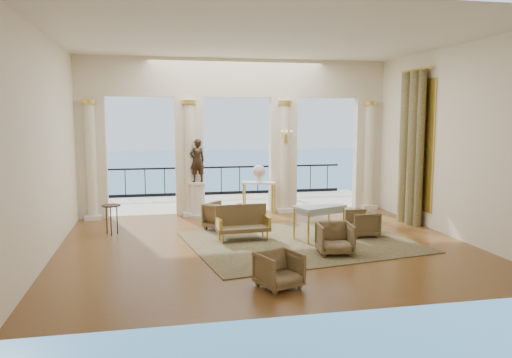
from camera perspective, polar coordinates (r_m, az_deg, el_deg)
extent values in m
plane|color=#451F0F|center=(11.26, 1.09, -7.50)|extent=(9.00, 9.00, 0.00)
plane|color=white|center=(7.07, 8.28, 2.20)|extent=(9.00, 0.00, 9.00)
plane|color=white|center=(10.85, -22.79, 3.43)|extent=(0.00, 8.00, 8.00)
plane|color=white|center=(12.68, 21.42, 3.96)|extent=(0.00, 8.00, 8.00)
plane|color=white|center=(11.02, 1.15, 15.77)|extent=(9.00, 9.00, 0.00)
cube|color=beige|center=(14.71, -2.23, 11.45)|extent=(9.00, 0.30, 1.10)
cube|color=beige|center=(14.62, -18.26, 2.30)|extent=(0.80, 0.30, 3.40)
cylinder|color=beige|center=(14.45, -18.33, 1.84)|extent=(0.28, 0.28, 3.20)
cylinder|color=gold|center=(14.40, -18.59, 8.39)|extent=(0.40, 0.40, 0.12)
cube|color=silver|center=(14.67, -18.09, -4.16)|extent=(0.45, 0.45, 0.12)
cube|color=beige|center=(14.56, -7.64, 2.57)|extent=(0.80, 0.30, 3.40)
cylinder|color=beige|center=(14.39, -7.58, 2.12)|extent=(0.28, 0.28, 3.20)
cylinder|color=gold|center=(14.34, -7.69, 8.70)|extent=(0.40, 0.40, 0.12)
cube|color=silver|center=(14.60, -7.48, -3.91)|extent=(0.45, 0.45, 0.12)
cube|color=beige|center=(15.01, 3.10, 2.77)|extent=(0.80, 0.30, 3.40)
cylinder|color=beige|center=(14.85, 3.27, 2.33)|extent=(0.28, 0.28, 3.20)
cylinder|color=gold|center=(14.80, 3.32, 8.71)|extent=(0.40, 0.40, 0.12)
cube|color=silver|center=(15.05, 3.23, -3.52)|extent=(0.45, 0.45, 0.12)
cube|color=beige|center=(15.91, 12.56, 2.85)|extent=(0.80, 0.30, 3.40)
cylinder|color=beige|center=(15.75, 12.81, 2.44)|extent=(0.28, 0.28, 3.20)
cylinder|color=gold|center=(15.71, 12.98, 8.45)|extent=(0.40, 0.40, 0.12)
cube|color=silver|center=(15.95, 12.66, -3.08)|extent=(0.45, 0.45, 0.12)
cube|color=#B7AF9A|center=(16.85, -3.25, -2.75)|extent=(10.00, 3.60, 0.10)
cube|color=black|center=(18.28, -4.00, 1.35)|extent=(9.00, 0.06, 0.06)
cube|color=black|center=(18.40, -3.98, -1.60)|extent=(9.00, 0.06, 0.10)
cylinder|color=black|center=(18.34, -3.99, -0.21)|extent=(0.03, 0.03, 1.00)
cylinder|color=black|center=(18.26, -16.85, -0.53)|extent=(0.03, 0.03, 1.00)
cylinder|color=black|center=(19.31, 8.16, 0.11)|extent=(0.03, 0.03, 1.00)
cylinder|color=#4C3823|center=(17.79, 2.73, 4.75)|extent=(0.20, 0.20, 4.20)
plane|color=#1E6192|center=(71.22, -9.58, -0.05)|extent=(160.00, 160.00, 0.00)
cylinder|color=brown|center=(13.49, 18.23, 3.19)|extent=(0.26, 0.26, 4.00)
cylinder|color=brown|center=(13.86, 17.17, 3.33)|extent=(0.32, 0.32, 4.00)
cylinder|color=brown|center=(14.27, 16.44, 3.46)|extent=(0.26, 0.26, 4.00)
cylinder|color=gold|center=(13.93, 17.82, 11.77)|extent=(0.08, 1.40, 0.08)
cube|color=gold|center=(13.96, 17.94, 3.74)|extent=(0.04, 1.60, 3.40)
cube|color=gold|center=(14.67, 3.43, 4.62)|extent=(0.10, 0.04, 0.25)
cylinder|color=gold|center=(14.55, 2.98, 4.99)|extent=(0.02, 0.02, 0.22)
cylinder|color=gold|center=(14.59, 3.51, 5.00)|extent=(0.02, 0.02, 0.22)
cylinder|color=gold|center=(14.63, 4.04, 5.00)|extent=(0.02, 0.02, 0.22)
cube|color=#30371C|center=(11.48, 5.13, -7.20)|extent=(5.45, 4.56, 0.02)
imported|color=#3E311C|center=(8.46, 2.65, -10.15)|extent=(0.83, 0.81, 0.67)
imported|color=#3E311C|center=(10.56, 9.00, -6.57)|extent=(0.77, 0.73, 0.72)
imported|color=#3E311C|center=(12.22, 12.07, -4.85)|extent=(0.64, 0.68, 0.68)
imported|color=#3E311C|center=(12.72, -3.92, -4.07)|extent=(0.99, 1.00, 0.75)
cube|color=#3E311C|center=(11.56, -1.47, -5.73)|extent=(1.24, 0.56, 0.09)
cube|color=#3E311C|center=(11.73, -1.74, -4.10)|extent=(1.22, 0.14, 0.50)
cube|color=gold|center=(11.41, -4.26, -5.08)|extent=(0.10, 0.50, 0.23)
cube|color=gold|center=(11.67, 1.26, -4.79)|extent=(0.10, 0.50, 0.23)
cylinder|color=gold|center=(11.30, -3.84, -6.87)|extent=(0.05, 0.05, 0.23)
cylinder|color=gold|center=(11.54, 1.31, -6.56)|extent=(0.05, 0.05, 0.23)
cylinder|color=gold|center=(11.68, -4.21, -6.41)|extent=(0.05, 0.05, 0.23)
cylinder|color=gold|center=(11.91, 0.78, -6.12)|extent=(0.05, 0.05, 0.23)
cube|color=silver|center=(11.71, 7.24, -3.14)|extent=(1.31, 1.01, 0.05)
cylinder|color=gold|center=(11.26, 6.01, -5.60)|extent=(0.05, 0.05, 0.74)
cylinder|color=gold|center=(11.93, 9.97, -4.94)|extent=(0.05, 0.05, 0.74)
cylinder|color=gold|center=(11.66, 4.39, -5.13)|extent=(0.05, 0.05, 0.74)
cylinder|color=gold|center=(12.32, 8.30, -4.53)|extent=(0.05, 0.05, 0.74)
cylinder|color=silver|center=(14.45, -6.64, -4.11)|extent=(0.54, 0.54, 0.07)
cylinder|color=silver|center=(14.37, -6.66, -2.30)|extent=(0.40, 0.40, 0.87)
cylinder|color=silver|center=(14.30, -6.69, -0.44)|extent=(0.51, 0.51, 0.05)
imported|color=#302015|center=(14.23, -6.73, 2.10)|extent=(0.50, 0.39, 1.22)
cube|color=silver|center=(14.62, 0.34, -0.44)|extent=(1.06, 0.71, 0.06)
cylinder|color=gold|center=(14.63, -1.45, -2.30)|extent=(0.05, 0.05, 0.89)
cylinder|color=gold|center=(14.50, 1.98, -2.39)|extent=(0.05, 0.05, 0.89)
cylinder|color=gold|center=(14.89, -1.26, -2.13)|extent=(0.05, 0.05, 0.89)
cylinder|color=gold|center=(14.77, 2.11, -2.21)|extent=(0.05, 0.05, 0.89)
cylinder|color=white|center=(14.60, 0.34, 0.13)|extent=(0.19, 0.19, 0.24)
sphere|color=tan|center=(14.58, 0.34, 0.89)|extent=(0.38, 0.38, 0.38)
cylinder|color=black|center=(12.55, -16.24, -2.93)|extent=(0.45, 0.45, 0.03)
cylinder|color=black|center=(12.67, -15.59, -4.48)|extent=(0.03, 0.03, 0.70)
cylinder|color=black|center=(12.70, -16.70, -4.50)|extent=(0.03, 0.03, 0.70)
cylinder|color=black|center=(12.48, -16.25, -4.69)|extent=(0.03, 0.03, 0.70)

